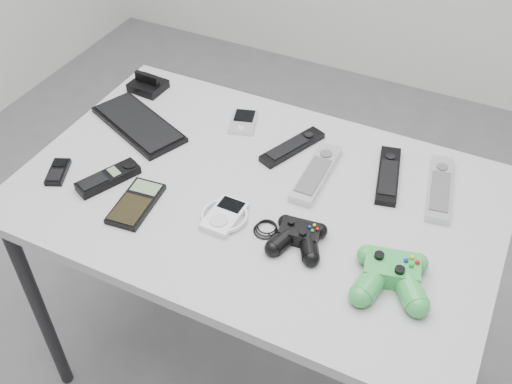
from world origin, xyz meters
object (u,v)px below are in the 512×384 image
at_px(pda, 243,122).
at_px(remote_silver_a, 316,173).
at_px(mobile_phone, 58,172).
at_px(desk, 257,211).
at_px(remote_silver_b, 440,188).
at_px(mp3_player, 224,215).
at_px(cordless_handset, 108,178).
at_px(controller_green, 391,274).
at_px(remote_black_a, 292,146).
at_px(calculator, 136,203).
at_px(remote_black_b, 388,175).
at_px(controller_black, 298,236).
at_px(pda_keyboard, 138,124).

relative_size(pda, remote_silver_a, 0.46).
distance_m(remote_silver_a, mobile_phone, 0.64).
distance_m(desk, remote_silver_b, 0.44).
height_order(desk, mp3_player, mp3_player).
bearing_deg(mobile_phone, cordless_handset, -10.06).
distance_m(remote_silver_b, controller_green, 0.32).
bearing_deg(mobile_phone, controller_green, -21.87).
xyz_separation_m(remote_black_a, controller_green, (0.35, -0.31, 0.02)).
distance_m(remote_silver_b, cordless_handset, 0.80).
height_order(desk, remote_silver_b, remote_silver_b).
distance_m(mobile_phone, calculator, 0.24).
height_order(desk, cordless_handset, cordless_handset).
bearing_deg(mp3_player, mobile_phone, -173.46).
distance_m(pda, remote_silver_b, 0.54).
height_order(pda, remote_silver_b, remote_silver_b).
distance_m(remote_black_a, cordless_handset, 0.47).
bearing_deg(desk, pda, 123.86).
relative_size(remote_black_a, cordless_handset, 1.24).
bearing_deg(mobile_phone, remote_silver_a, 1.30).
xyz_separation_m(calculator, mp3_player, (0.21, 0.05, 0.00)).
xyz_separation_m(mobile_phone, cordless_handset, (0.13, 0.03, 0.00)).
height_order(remote_silver_a, controller_green, controller_green).
relative_size(remote_silver_a, remote_black_b, 1.09).
bearing_deg(mp3_player, controller_green, -1.16).
distance_m(mp3_player, controller_green, 0.39).
xyz_separation_m(remote_silver_b, mobile_phone, (-0.86, -0.35, -0.00)).
bearing_deg(mobile_phone, controller_black, -19.35).
xyz_separation_m(mobile_phone, controller_black, (0.62, 0.05, 0.01)).
height_order(remote_black_b, mobile_phone, remote_black_b).
bearing_deg(remote_silver_b, remote_silver_a, -174.38).
relative_size(cordless_handset, controller_green, 0.93).
bearing_deg(pda_keyboard, remote_black_a, 35.32).
height_order(pda, controller_black, controller_black).
relative_size(desk, mobile_phone, 12.26).
height_order(calculator, controller_black, controller_black).
distance_m(remote_silver_b, controller_black, 0.38).
distance_m(pda_keyboard, remote_silver_b, 0.80).
bearing_deg(mobile_phone, remote_black_a, 11.58).
height_order(remote_silver_a, cordless_handset, same).
bearing_deg(pda, cordless_handset, -135.20).
bearing_deg(remote_silver_b, controller_green, -104.61).
height_order(remote_black_a, controller_black, controller_black).
height_order(mobile_phone, controller_green, controller_green).
bearing_deg(controller_black, remote_silver_a, 95.03).
height_order(pda, mp3_player, mp3_player).
distance_m(remote_black_a, remote_black_b, 0.25).
relative_size(calculator, controller_green, 0.93).
xyz_separation_m(pda_keyboard, remote_silver_b, (0.79, 0.10, 0.00)).
height_order(pda_keyboard, remote_black_a, remote_black_a).
bearing_deg(remote_black_b, mp3_player, -147.22).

